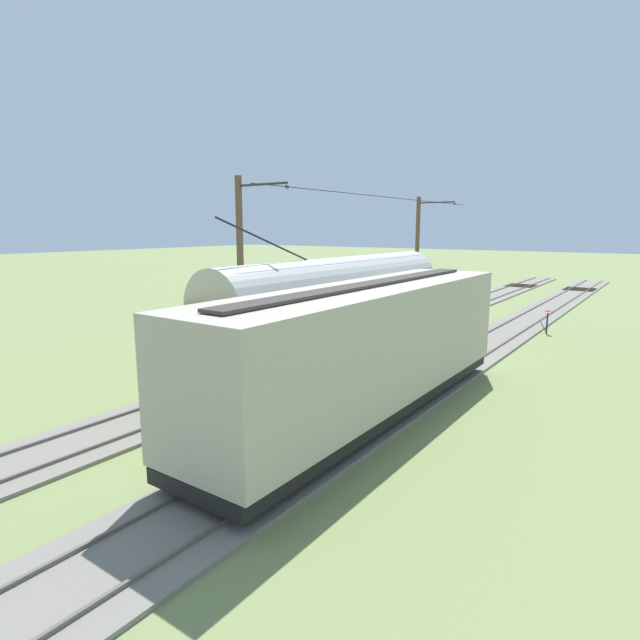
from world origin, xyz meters
TOP-DOWN VIEW (x-y plane):
  - ground_plane at (0.00, 0.00)m, footprint 220.00×220.00m
  - track_streetcar_siding at (-2.55, -0.31)m, footprint 2.80×80.00m
  - track_adjacent_siding at (2.55, -0.31)m, footprint 2.80×80.00m
  - vintage_streetcar at (2.55, 1.52)m, footprint 2.65×17.88m
  - boxcar_adjacent at (-2.54, 7.70)m, footprint 2.96×13.52m
  - catenary_pole_foreground at (5.00, -12.22)m, footprint 2.74×0.28m
  - catenary_pole_mid_near at (5.00, 5.04)m, footprint 2.74×0.28m
  - overhead_wire_run at (2.64, -4.20)m, footprint 2.53×21.26m
  - switch_stand at (-4.26, -8.49)m, footprint 0.50×0.30m
  - spare_tie_stack at (5.64, 2.41)m, footprint 2.40×2.40m

SIDE VIEW (x-z plane):
  - ground_plane at x=0.00m, z-range 0.00..0.00m
  - track_streetcar_siding at x=-2.55m, z-range -0.04..0.14m
  - track_adjacent_siding at x=2.55m, z-range -0.04..0.14m
  - spare_tie_stack at x=5.64m, z-range 0.00..0.54m
  - switch_stand at x=-4.26m, z-range 0.08..1.32m
  - boxcar_adjacent at x=-2.54m, z-range 0.24..4.09m
  - vintage_streetcar at x=2.55m, z-range -0.62..5.15m
  - catenary_pole_foreground at x=5.00m, z-range 0.16..7.80m
  - catenary_pole_mid_near at x=5.00m, z-range 0.16..7.80m
  - overhead_wire_run at x=2.64m, z-range 7.01..7.19m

